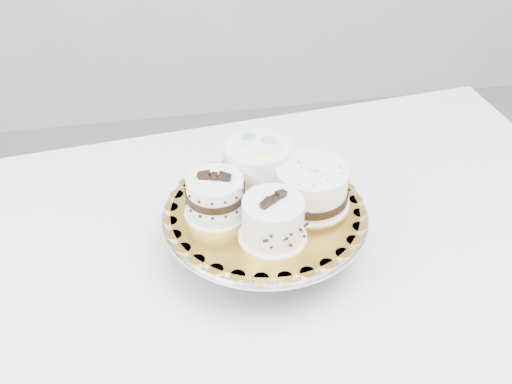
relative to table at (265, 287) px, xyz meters
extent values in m
cube|color=white|center=(0.00, 0.00, 0.05)|extent=(1.37, 0.99, 0.04)
cube|color=white|center=(0.55, 0.44, -0.33)|extent=(0.06, 0.06, 0.71)
cylinder|color=gray|center=(0.00, 0.01, 0.08)|extent=(0.15, 0.15, 0.01)
cylinder|color=gray|center=(0.00, 0.01, 0.11)|extent=(0.10, 0.10, 0.08)
cylinder|color=silver|center=(0.00, 0.01, 0.15)|extent=(0.32, 0.32, 0.01)
cylinder|color=silver|center=(0.00, 0.01, 0.15)|extent=(0.33, 0.33, 0.00)
cylinder|color=gold|center=(0.00, 0.01, 0.16)|extent=(0.40, 0.40, 0.00)
cylinder|color=white|center=(0.00, -0.05, 0.17)|extent=(0.10, 0.10, 0.00)
cylinder|color=white|center=(0.00, -0.05, 0.20)|extent=(0.13, 0.13, 0.06)
cylinder|color=white|center=(-0.08, 0.02, 0.17)|extent=(0.10, 0.10, 0.00)
cylinder|color=white|center=(-0.08, 0.02, 0.20)|extent=(0.11, 0.11, 0.06)
cylinder|color=#B7E8E8|center=(-0.08, 0.02, 0.18)|extent=(0.09, 0.09, 0.02)
cylinder|color=black|center=(-0.08, 0.02, 0.20)|extent=(0.09, 0.09, 0.01)
cylinder|color=white|center=(0.00, 0.08, 0.17)|extent=(0.12, 0.12, 0.00)
cylinder|color=white|center=(0.00, 0.08, 0.20)|extent=(0.14, 0.14, 0.08)
cylinder|color=white|center=(0.08, 0.02, 0.17)|extent=(0.13, 0.13, 0.00)
cylinder|color=white|center=(0.08, 0.02, 0.20)|extent=(0.15, 0.15, 0.06)
cylinder|color=black|center=(0.08, 0.02, 0.18)|extent=(0.12, 0.12, 0.01)
camera|label=1|loc=(-0.15, -0.76, 0.82)|focal=45.00mm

